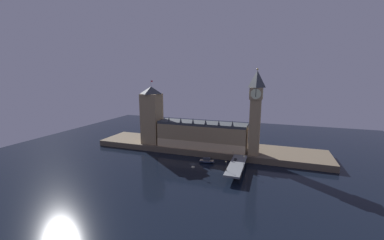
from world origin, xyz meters
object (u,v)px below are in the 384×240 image
Objects in this scene: victoria_tower at (152,115)px; street_lamp_near at (226,165)px; car_northbound_lead at (235,159)px; street_lamp_mid at (244,159)px; street_lamp_far at (233,153)px; pedestrian_far_rail at (232,158)px; boat_upstream at (207,161)px; clock_tower at (255,110)px; pedestrian_near_rail at (226,170)px.

street_lamp_near is at bearing -30.30° from victoria_tower.
street_lamp_near reaches higher than car_northbound_lead.
street_lamp_mid is 1.17× the size of street_lamp_far.
car_northbound_lead is at bearing -23.48° from pedestrian_far_rail.
street_lamp_near is 34.86m from boat_upstream.
street_lamp_near is 0.52× the size of boat_upstream.
street_lamp_near is (-14.90, -45.57, -33.12)m from clock_tower.
clock_tower is at bearing 28.32° from boat_upstream.
street_lamp_mid reaches higher than boat_upstream.
car_northbound_lead is (-12.08, -22.56, -36.82)m from clock_tower.
street_lamp_far is at bearing 125.41° from street_lamp_mid.
car_northbound_lead is at bearing 132.70° from street_lamp_mid.
victoria_tower reaches higher than pedestrian_near_rail.
victoria_tower is 104.54m from street_lamp_mid.
street_lamp_near is 0.97× the size of street_lamp_mid.
street_lamp_mid is at bearing -98.18° from clock_tower.
pedestrian_far_rail is (-14.50, -21.51, -36.61)m from clock_tower.
car_northbound_lead is (88.10, -26.82, -26.78)m from victoria_tower.
car_northbound_lead is 0.67× the size of street_lamp_far.
pedestrian_far_rail is 6.16m from street_lamp_far.
street_lamp_mid reaches higher than street_lamp_near.
street_lamp_near reaches higher than boat_upstream.
street_lamp_near is 1.14× the size of street_lamp_far.
boat_upstream is (-36.19, -19.50, -42.19)m from clock_tower.
pedestrian_far_rail is at bearing 156.52° from car_northbound_lead.
clock_tower is 42.87× the size of pedestrian_far_rail.
pedestrian_far_rail is 22.49m from boat_upstream.
victoria_tower is at bearing 149.77° from pedestrian_near_rail.
clock_tower is 44.87m from pedestrian_far_rail.
street_lamp_mid reaches higher than car_northbound_lead.
pedestrian_near_rail is 0.12× the size of boat_upstream.
victoria_tower is 90.81m from street_lamp_far.
boat_upstream is (63.99, -23.76, -32.15)m from victoria_tower.
victoria_tower is at bearing 159.86° from street_lamp_mid.
pedestrian_far_rail is at bearing -85.75° from street_lamp_far.
street_lamp_mid is at bearing -42.86° from pedestrian_far_rail.
pedestrian_far_rail is (85.68, -25.77, -26.57)m from victoria_tower.
clock_tower is 17.66× the size of car_northbound_lead.
street_lamp_far is at bearing 113.65° from car_northbound_lead.
pedestrian_near_rail is at bearing -95.97° from car_northbound_lead.
street_lamp_mid reaches higher than pedestrian_near_rail.
car_northbound_lead is 2.43× the size of pedestrian_far_rail.
clock_tower is 58.91m from boat_upstream.
street_lamp_near is at bearing -108.10° from clock_tower.
pedestrian_far_rail is at bearing 137.14° from street_lamp_mid.
car_northbound_lead is 11.91m from street_lamp_mid.
pedestrian_near_rail is 0.94× the size of pedestrian_far_rail.
pedestrian_near_rail is 29.70m from street_lamp_far.
victoria_tower reaches higher than car_northbound_lead.
clock_tower is 60.34m from pedestrian_near_rail.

